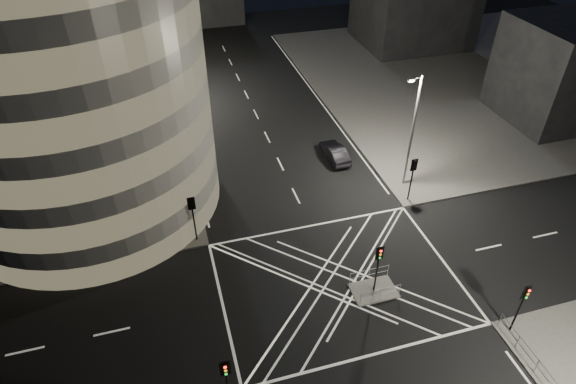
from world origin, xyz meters
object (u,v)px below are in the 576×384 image
object	(u,v)px
traffic_signal_island	(378,261)
street_lamp_left_far	(156,57)
traffic_signal_nl	(226,376)
sedan	(335,152)
central_island	(374,290)
traffic_signal_fr	(413,172)
street_lamp_left_near	(172,144)
traffic_signal_nr	(523,300)
traffic_signal_fl	(193,211)
street_lamp_right_far	(412,129)

from	to	relation	value
traffic_signal_island	street_lamp_left_far	xyz separation A→B (m)	(-11.44, 31.50, 2.63)
traffic_signal_nl	sedan	bearing A→B (deg)	56.75
central_island	traffic_signal_fr	size ratio (longest dim) A/B	0.75
traffic_signal_fr	street_lamp_left_near	bearing A→B (deg)	164.08
traffic_signal_nr	traffic_signal_fl	bearing A→B (deg)	142.31
traffic_signal_fl	traffic_signal_island	bearing A→B (deg)	-37.54
traffic_signal_fr	street_lamp_left_far	world-z (taller)	street_lamp_left_far
central_island	traffic_signal_fl	xyz separation A→B (m)	(-10.80, 8.30, 2.84)
traffic_signal_nr	sedan	distance (m)	21.67
traffic_signal_fr	street_lamp_left_far	distance (m)	29.63
central_island	street_lamp_right_far	xyz separation A→B (m)	(7.44, 10.50, 5.47)
traffic_signal_nl	street_lamp_left_far	distance (m)	36.90
street_lamp_right_far	traffic_signal_nr	bearing A→B (deg)	-92.30
traffic_signal_nr	traffic_signal_nl	bearing A→B (deg)	180.00
traffic_signal_nl	traffic_signal_island	size ratio (longest dim) A/B	1.00
traffic_signal_fl	street_lamp_left_far	distance (m)	23.36
traffic_signal_fl	street_lamp_right_far	distance (m)	18.55
central_island	sedan	world-z (taller)	sedan
traffic_signal_fl	traffic_signal_island	distance (m)	13.62
street_lamp_left_near	street_lamp_right_far	bearing A→B (deg)	-9.03
traffic_signal_island	street_lamp_left_near	distance (m)	17.89
sedan	traffic_signal_nr	bearing A→B (deg)	97.91
street_lamp_left_near	street_lamp_right_far	xyz separation A→B (m)	(18.87, -3.00, 0.00)
street_lamp_left_near	street_lamp_left_far	xyz separation A→B (m)	(0.00, 18.00, 0.00)
central_island	street_lamp_left_near	size ratio (longest dim) A/B	0.30
traffic_signal_fl	traffic_signal_nr	world-z (taller)	same
street_lamp_left_near	sedan	distance (m)	15.53
traffic_signal_fl	sedan	world-z (taller)	traffic_signal_fl
traffic_signal_fl	traffic_signal_fr	bearing A→B (deg)	0.00
traffic_signal_nr	sedan	bearing A→B (deg)	99.82
street_lamp_right_far	sedan	size ratio (longest dim) A/B	2.28
traffic_signal_fl	traffic_signal_island	world-z (taller)	same
traffic_signal_fl	street_lamp_left_near	bearing A→B (deg)	96.97
street_lamp_left_near	traffic_signal_nl	bearing A→B (deg)	-88.06
central_island	traffic_signal_nl	size ratio (longest dim) A/B	0.75
traffic_signal_island	street_lamp_left_near	bearing A→B (deg)	130.27
traffic_signal_nl	sedan	xyz separation A→B (m)	(13.93, 21.24, -2.19)
traffic_signal_nl	traffic_signal_island	world-z (taller)	same
central_island	traffic_signal_fl	size ratio (longest dim) A/B	0.75
sedan	street_lamp_left_near	bearing A→B (deg)	7.61
traffic_signal_island	traffic_signal_nr	bearing A→B (deg)	-37.93
central_island	traffic_signal_fr	xyz separation A→B (m)	(6.80, 8.30, 2.84)
traffic_signal_nr	street_lamp_left_near	xyz separation A→B (m)	(-18.24, 18.80, 2.63)
sedan	street_lamp_left_far	bearing A→B (deg)	-48.80
central_island	traffic_signal_island	distance (m)	2.84
traffic_signal_fl	traffic_signal_fr	xyz separation A→B (m)	(17.60, 0.00, 0.00)
traffic_signal_fl	traffic_signal_island	size ratio (longest dim) A/B	1.00
central_island	street_lamp_left_far	size ratio (longest dim) A/B	0.30
central_island	traffic_signal_island	bearing A→B (deg)	0.00
traffic_signal_fr	sedan	size ratio (longest dim) A/B	0.91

